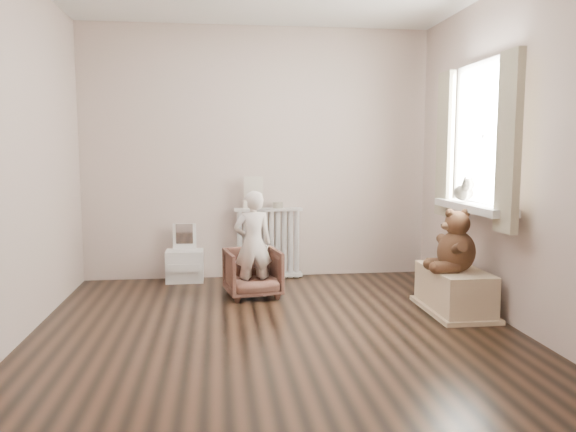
{
  "coord_description": "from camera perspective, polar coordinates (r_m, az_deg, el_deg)",
  "views": [
    {
      "loc": [
        -0.41,
        -4.08,
        1.33
      ],
      "look_at": [
        0.15,
        0.45,
        0.8
      ],
      "focal_mm": 35.0,
      "sensor_mm": 36.0,
      "label": 1
    }
  ],
  "objects": [
    {
      "name": "plush_cat",
      "position": [
        5.01,
        17.41,
        2.54
      ],
      "size": [
        0.17,
        0.26,
        0.21
      ],
      "primitive_type": null,
      "rotation": [
        0.0,
        0.0,
        0.07
      ],
      "color": "#666158",
      "rests_on": "window_sill"
    },
    {
      "name": "toy_vanity",
      "position": [
        5.84,
        -10.45,
        -3.89
      ],
      "size": [
        0.37,
        0.27,
        0.59
      ],
      "primitive_type": "cube",
      "color": "silver",
      "rests_on": "floor"
    },
    {
      "name": "teddy_bear",
      "position": [
        4.72,
        16.79,
        -1.69
      ],
      "size": [
        0.41,
        0.32,
        0.5
      ],
      "primitive_type": null,
      "rotation": [
        0.0,
        0.0,
        -0.02
      ],
      "color": "#392214",
      "rests_on": "toy_bench"
    },
    {
      "name": "radiator",
      "position": [
        5.86,
        -2.0,
        -2.61
      ],
      "size": [
        0.7,
        0.13,
        0.74
      ],
      "primitive_type": "cube",
      "color": "silver",
      "rests_on": "floor"
    },
    {
      "name": "right_wall",
      "position": [
        4.64,
        21.51,
        5.79
      ],
      "size": [
        0.02,
        3.6,
        2.6
      ],
      "primitive_type": "cube",
      "color": "beige",
      "rests_on": "ground"
    },
    {
      "name": "curtain_left",
      "position": [
        4.33,
        21.52,
        6.96
      ],
      "size": [
        0.06,
        0.26,
        1.3
      ],
      "primitive_type": "cube",
      "color": "#BEB797",
      "rests_on": "right_wall"
    },
    {
      "name": "curtain_right",
      "position": [
        5.36,
        15.66,
        7.03
      ],
      "size": [
        0.06,
        0.26,
        1.3
      ],
      "primitive_type": "cube",
      "color": "#BEB797",
      "rests_on": "right_wall"
    },
    {
      "name": "paper_doll",
      "position": [
        5.79,
        -3.52,
        2.4
      ],
      "size": [
        0.2,
        0.02,
        0.33
      ],
      "primitive_type": "cube",
      "color": "beige",
      "rests_on": "radiator"
    },
    {
      "name": "front_wall",
      "position": [
        2.32,
        3.2,
        5.83
      ],
      "size": [
        3.6,
        0.02,
        2.6
      ],
      "primitive_type": "cube",
      "color": "beige",
      "rests_on": "ground"
    },
    {
      "name": "toy_bench",
      "position": [
        4.89,
        16.55,
        -7.02
      ],
      "size": [
        0.41,
        0.77,
        0.36
      ],
      "primitive_type": "cube",
      "color": "beige",
      "rests_on": "floor"
    },
    {
      "name": "left_wall",
      "position": [
        4.31,
        -26.0,
        5.55
      ],
      "size": [
        0.02,
        3.6,
        2.6
      ],
      "primitive_type": "cube",
      "color": "beige",
      "rests_on": "ground"
    },
    {
      "name": "tin_a",
      "position": [
        5.82,
        -1.04,
        1.12
      ],
      "size": [
        0.11,
        0.11,
        0.06
      ],
      "primitive_type": "cylinder",
      "color": "#A59E8C",
      "rests_on": "radiator"
    },
    {
      "name": "floor",
      "position": [
        4.31,
        -1.27,
        -11.35
      ],
      "size": [
        3.6,
        3.6,
        0.01
      ],
      "primitive_type": "cube",
      "color": "black",
      "rests_on": "ground"
    },
    {
      "name": "child",
      "position": [
        5.06,
        -3.59,
        -2.83
      ],
      "size": [
        0.38,
        0.29,
        0.96
      ],
      "primitive_type": "imported",
      "rotation": [
        0.0,
        0.0,
        3.32
      ],
      "color": "white",
      "rests_on": "armchair"
    },
    {
      "name": "armchair",
      "position": [
        5.16,
        -3.6,
        -5.78
      ],
      "size": [
        0.55,
        0.56,
        0.44
      ],
      "primitive_type": "imported",
      "rotation": [
        0.0,
        0.0,
        0.17
      ],
      "color": "brown",
      "rests_on": "floor"
    },
    {
      "name": "window",
      "position": [
        4.89,
        19.48,
        7.66
      ],
      "size": [
        0.03,
        0.9,
        1.1
      ],
      "primitive_type": "cube",
      "color": "white",
      "rests_on": "right_wall"
    },
    {
      "name": "window_sill",
      "position": [
        4.87,
        18.27,
        0.87
      ],
      "size": [
        0.22,
        1.1,
        0.06
      ],
      "primitive_type": "cube",
      "color": "silver",
      "rests_on": "right_wall"
    },
    {
      "name": "back_wall",
      "position": [
        5.89,
        -3.09,
        6.33
      ],
      "size": [
        3.6,
        0.02,
        2.6
      ],
      "primitive_type": "cube",
      "color": "beige",
      "rests_on": "ground"
    }
  ]
}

